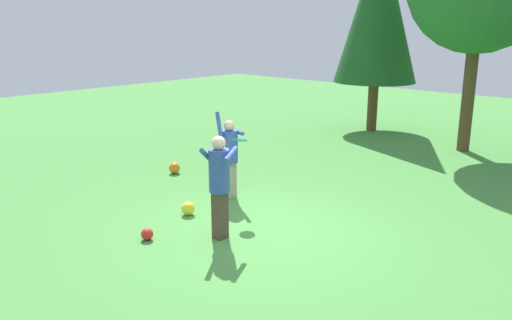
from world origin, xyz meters
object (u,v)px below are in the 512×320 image
Objects in this scene: frisbee at (240,140)px; tree_left at (378,8)px; person_catcher at (219,179)px; ball_yellow at (188,209)px; person_thrower at (229,152)px; ball_orange at (174,168)px; ball_red at (147,234)px.

tree_left reaches higher than frisbee.
person_catcher is 6.87× the size of ball_yellow.
ball_yellow is at bearing -53.82° from person_thrower.
person_thrower is 1.02× the size of person_catcher.
person_thrower is 2.05m from person_catcher.
frisbee is at bearing -14.76° from ball_orange.
person_thrower is 1.48m from ball_yellow.
ball_orange is at bearing -158.59° from person_thrower.
ball_orange is at bearing 165.24° from frisbee.
frisbee reaches higher than ball_orange.
ball_red is (0.50, -2.43, -0.86)m from person_thrower.
frisbee is at bearing -76.15° from tree_left.
person_thrower is at bearing 149.44° from frisbee.
ball_orange is 0.04× the size of tree_left.
person_catcher is (1.33, -1.55, 0.08)m from person_thrower.
tree_left is (0.84, 7.67, 3.79)m from ball_orange.
person_catcher is at bearing 46.62° from ball_red.
ball_yellow is at bearing 107.40° from ball_red.
ball_red is (-0.83, -0.88, -0.93)m from person_catcher.
person_thrower is at bearing 101.59° from ball_red.
frisbee is (-0.63, 1.14, 0.35)m from person_catcher.
frisbee is at bearing 84.41° from ball_red.
person_catcher is 1.55m from ball_yellow.
person_catcher is 4.83× the size of frisbee.
person_thrower reaches higher than frisbee.
ball_yellow is (-1.21, 0.33, -0.91)m from person_catcher.
ball_yellow is 10.12m from tree_left.
person_catcher is 0.28× the size of tree_left.
person_catcher reaches higher than frisbee.
ball_orange is at bearing 134.34° from ball_red.
ball_yellow is at bearing 45.77° from person_catcher.
person_thrower reaches higher than ball_yellow.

